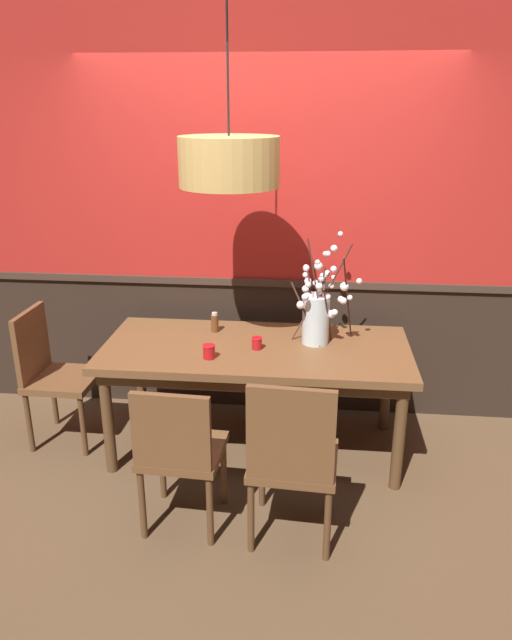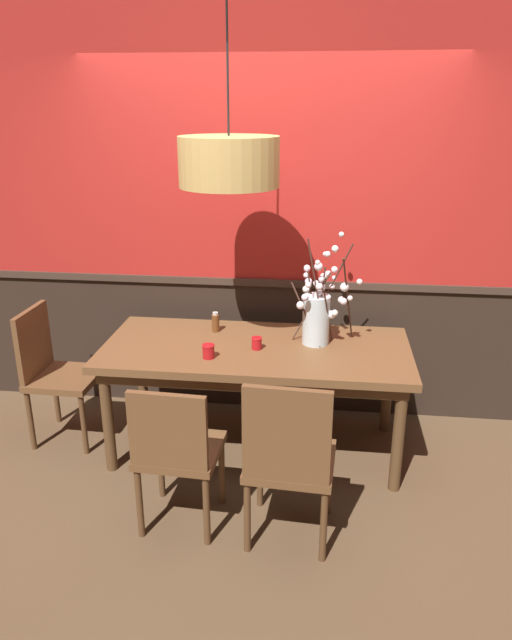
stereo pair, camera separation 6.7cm
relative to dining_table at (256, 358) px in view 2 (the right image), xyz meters
The scene contains 12 objects.
ground_plane 0.66m from the dining_table, ahead, with size 24.00×24.00×0.00m, color brown.
back_wall 0.98m from the dining_table, 90.00° to the left, with size 5.58×0.14×2.82m.
dining_table is the anchor object (origin of this frame).
chair_far_side_right 0.89m from the dining_table, 74.01° to the left, with size 0.42×0.42×0.93m.
chair_head_west_end 1.38m from the dining_table, behind, with size 0.44×0.44×0.93m.
chair_near_side_left 0.91m from the dining_table, 110.97° to the right, with size 0.45×0.43×0.87m.
chair_near_side_right 0.93m from the dining_table, 72.78° to the right, with size 0.48×0.47×0.96m.
vase_with_blossoms 0.48m from the dining_table, 15.23° to the left, with size 0.44×0.48×0.70m.
candle_holder_nearer_center 0.13m from the dining_table, 77.44° to the right, with size 0.07×0.07×0.08m.
candle_holder_nearer_edge 0.36m from the dining_table, 140.53° to the right, with size 0.08×0.08×0.09m.
condiment_bottle 0.40m from the dining_table, 143.46° to the left, with size 0.05×0.05×0.14m.
pendant_lamp 1.23m from the dining_table, 159.66° to the right, with size 0.57×0.57×1.08m.
Camera 2 is at (0.42, -3.45, 2.21)m, focal length 33.35 mm.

